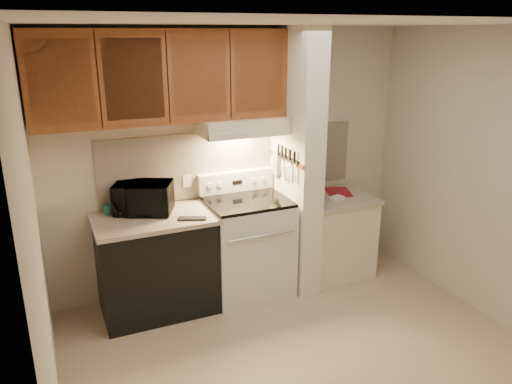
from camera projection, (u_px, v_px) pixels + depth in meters
floor at (304, 356)px, 3.94m from camera, size 3.60×3.60×0.00m
ceiling at (316, 23)px, 3.17m from camera, size 3.60×3.60×0.00m
wall_back at (233, 160)px, 4.86m from camera, size 3.60×2.50×0.02m
wall_left at (36, 250)px, 2.87m from camera, size 0.02×3.00×2.50m
wall_right at (494, 179)px, 4.25m from camera, size 0.02×3.00×2.50m
backsplash at (234, 162)px, 4.86m from camera, size 2.60×0.02×0.63m
range_body at (247, 247)px, 4.81m from camera, size 0.76×0.65×0.92m
oven_window at (261, 257)px, 4.52m from camera, size 0.50×0.01×0.30m
oven_handle at (263, 236)px, 4.42m from camera, size 0.65×0.02×0.02m
cooktop at (247, 201)px, 4.66m from camera, size 0.74×0.64×0.03m
range_backguard at (236, 181)px, 4.87m from camera, size 0.76×0.08×0.20m
range_display at (237, 182)px, 4.84m from camera, size 0.10×0.01×0.04m
range_knob_left_outer at (210, 186)px, 4.73m from camera, size 0.05×0.02×0.05m
range_knob_left_inner at (220, 185)px, 4.76m from camera, size 0.05×0.02×0.05m
range_knob_right_inner at (254, 180)px, 4.90m from camera, size 0.05×0.02×0.05m
range_knob_right_outer at (264, 179)px, 4.94m from camera, size 0.05×0.02×0.05m
dishwasher_front at (157, 266)px, 4.48m from camera, size 1.00×0.63×0.87m
left_countertop at (154, 219)px, 4.34m from camera, size 1.04×0.67×0.04m
spoon_rest at (192, 218)px, 4.27m from camera, size 0.25×0.16×0.02m
teal_jar at (108, 209)px, 4.38m from camera, size 0.11×0.11×0.09m
outlet at (187, 181)px, 4.70m from camera, size 0.08×0.01×0.12m
microwave at (143, 198)px, 4.40m from camera, size 0.59×0.51×0.27m
partition_pillar at (296, 163)px, 4.75m from camera, size 0.22×0.70×2.50m
pillar_trim at (286, 159)px, 4.69m from camera, size 0.01×0.70×0.04m
knife_strip at (288, 158)px, 4.64m from camera, size 0.02×0.42×0.04m
knife_blade_a at (295, 173)px, 4.52m from camera, size 0.01×0.03×0.16m
knife_handle_a at (295, 157)px, 4.48m from camera, size 0.02×0.02×0.10m
knife_blade_b at (290, 172)px, 4.61m from camera, size 0.01×0.04×0.18m
knife_handle_b at (290, 155)px, 4.56m from camera, size 0.02×0.02×0.10m
knife_blade_c at (286, 171)px, 4.67m from camera, size 0.01×0.04×0.20m
knife_handle_c at (286, 153)px, 4.63m from camera, size 0.02×0.02×0.10m
knife_blade_d at (282, 166)px, 4.75m from camera, size 0.01×0.04×0.16m
knife_handle_d at (282, 151)px, 4.70m from camera, size 0.02×0.02×0.10m
knife_blade_e at (279, 166)px, 4.81m from camera, size 0.01×0.04×0.18m
knife_handle_e at (278, 149)px, 4.77m from camera, size 0.02×0.02×0.10m
oven_mitt at (276, 163)px, 4.86m from camera, size 0.03×0.10×0.24m
right_cab_base at (333, 237)px, 5.19m from camera, size 0.70×0.60×0.81m
right_countertop at (335, 198)px, 5.06m from camera, size 0.74×0.64×0.04m
red_folder at (338, 192)px, 5.18m from camera, size 0.33×0.38×0.01m
white_box at (337, 198)px, 4.94m from camera, size 0.16×0.13×0.04m
range_hood at (241, 126)px, 4.56m from camera, size 0.78×0.44×0.15m
hood_lip at (250, 135)px, 4.39m from camera, size 0.78×0.04×0.06m
upper_cabinets at (163, 76)px, 4.19m from camera, size 2.18×0.33×0.77m
cab_door_a at (61, 82)px, 3.73m from camera, size 0.46×0.01×0.63m
cab_gap_a at (98, 81)px, 3.84m from camera, size 0.01×0.01×0.73m
cab_door_b at (134, 79)px, 3.94m from camera, size 0.46×0.01×0.63m
cab_gap_b at (168, 78)px, 4.05m from camera, size 0.01×0.01×0.73m
cab_door_c at (200, 77)px, 4.15m from camera, size 0.46×0.01×0.63m
cab_gap_c at (230, 76)px, 4.26m from camera, size 0.01×0.01×0.73m
cab_door_d at (259, 75)px, 4.36m from camera, size 0.46×0.01×0.63m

